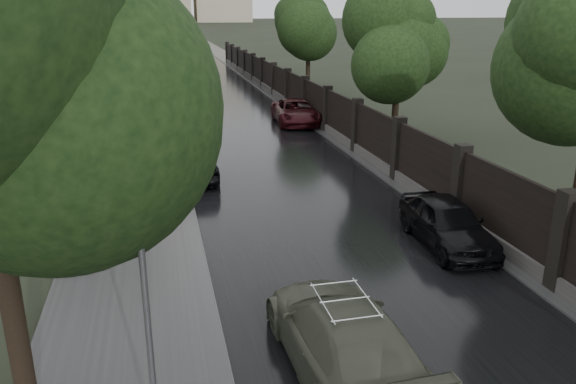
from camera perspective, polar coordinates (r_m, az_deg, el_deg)
The scene contains 13 objects.
road at distance 196.18m, azimuth -12.24°, elevation 15.77°, with size 8.00×420.00×0.02m, color black.
sidewalk_left at distance 196.12m, azimuth -14.06°, elevation 15.67°, with size 4.00×420.00×0.16m, color #2D2D2D.
verge_right at distance 196.40m, azimuth -10.58°, elevation 15.88°, with size 3.00×420.00×0.08m, color #2D2D2D.
fence_right at distance 39.66m, azimuth 0.99°, elevation 9.62°, with size 0.45×75.72×2.70m.
tree_left_far at distance 36.15m, azimuth -18.55°, elevation 14.63°, with size 4.25×4.25×7.39m.
tree_right_b at distance 30.74m, azimuth 11.21°, elevation 14.19°, with size 4.08×4.08×7.01m.
tree_right_c at distance 47.72m, azimuth 2.08°, elevation 15.81°, with size 4.08×4.08×7.01m.
lamp_post at distance 8.62m, azimuth -14.14°, elevation -11.91°, with size 0.25×0.12×5.11m.
traffic_light at distance 31.33m, azimuth -11.91°, elevation 9.51°, with size 0.16×0.32×4.00m.
volga_sedan at distance 11.41m, azimuth 5.65°, elevation -14.46°, with size 2.18×5.35×1.55m, color #444739.
hatchback_left at distance 23.98m, azimuth -9.35°, elevation 3.00°, with size 1.73×4.30×1.46m, color black.
car_right_near at distance 17.64m, azimuth 15.86°, elevation -3.02°, with size 1.75×4.36×1.48m, color black.
car_right_far at distance 35.34m, azimuth 0.79°, elevation 8.14°, with size 2.50×5.43×1.51m, color black.
Camera 1 is at (-5.05, -5.99, 6.91)m, focal length 35.00 mm.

